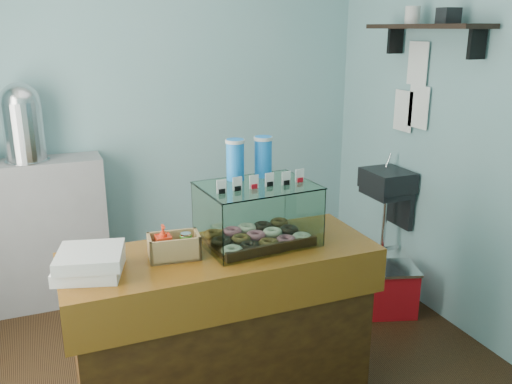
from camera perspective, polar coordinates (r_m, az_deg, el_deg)
name	(u,v)px	position (r m, az deg, el deg)	size (l,w,h in m)	color
ground	(211,374)	(3.44, -4.78, -18.55)	(3.50, 3.50, 0.00)	black
room_shell	(207,86)	(2.83, -5.17, 11.02)	(3.54, 3.04, 2.82)	#7CB2B5
counter	(223,328)	(2.99, -3.48, -14.06)	(1.60, 0.60, 0.90)	#482B0D
back_shelf	(36,235)	(4.26, -22.18, -4.19)	(1.00, 0.32, 1.10)	gray
display_case	(256,210)	(2.86, -0.05, -1.90)	(0.61, 0.47, 0.54)	#351910
condiment_crate	(173,246)	(2.71, -8.77, -5.64)	(0.26, 0.18, 0.18)	tan
pastry_boxes	(90,262)	(2.63, -17.09, -7.08)	(0.36, 0.37, 0.12)	silver
coffee_urn	(22,120)	(4.05, -23.37, 6.93)	(0.30, 0.30, 0.54)	silver
red_cooler	(387,289)	(4.09, 13.62, -9.93)	(0.48, 0.41, 0.35)	red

